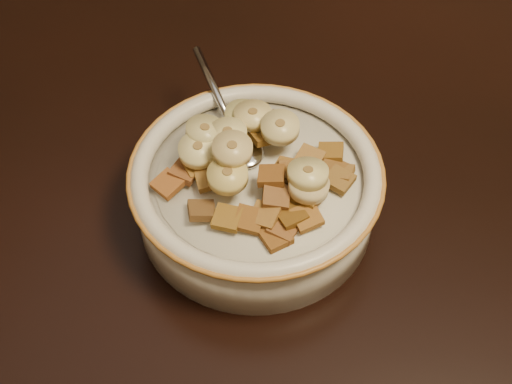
# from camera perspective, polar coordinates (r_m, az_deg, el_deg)

# --- Properties ---
(table) EXTENTS (1.40, 0.90, 0.04)m
(table) POSITION_cam_1_polar(r_m,az_deg,el_deg) (0.69, -0.46, 4.37)
(table) COLOR black
(table) RESTS_ON floor
(cereal_bowl) EXTENTS (0.19, 0.19, 0.05)m
(cereal_bowl) POSITION_cam_1_polar(r_m,az_deg,el_deg) (0.58, 0.00, -0.42)
(cereal_bowl) COLOR silver
(cereal_bowl) RESTS_ON table
(milk) EXTENTS (0.16, 0.16, 0.00)m
(milk) POSITION_cam_1_polar(r_m,az_deg,el_deg) (0.57, 0.00, 1.06)
(milk) COLOR silver
(milk) RESTS_ON cereal_bowl
(spoon) EXTENTS (0.06, 0.06, 0.01)m
(spoon) POSITION_cam_1_polar(r_m,az_deg,el_deg) (0.58, -1.15, 3.51)
(spoon) COLOR #ACB0B9
(spoon) RESTS_ON cereal_bowl
(cereal_square_0) EXTENTS (0.03, 0.03, 0.01)m
(cereal_square_0) POSITION_cam_1_polar(r_m,az_deg,el_deg) (0.54, 4.31, -0.26)
(cereal_square_0) COLOR brown
(cereal_square_0) RESTS_ON milk
(cereal_square_1) EXTENTS (0.02, 0.02, 0.01)m
(cereal_square_1) POSITION_cam_1_polar(r_m,az_deg,el_deg) (0.57, 4.31, 2.74)
(cereal_square_1) COLOR olive
(cereal_square_1) RESTS_ON milk
(cereal_square_2) EXTENTS (0.03, 0.03, 0.01)m
(cereal_square_2) POSITION_cam_1_polar(r_m,az_deg,el_deg) (0.52, 1.60, -3.62)
(cereal_square_2) COLOR brown
(cereal_square_2) RESTS_ON milk
(cereal_square_3) EXTENTS (0.02, 0.02, 0.01)m
(cereal_square_3) POSITION_cam_1_polar(r_m,az_deg,el_deg) (0.57, 6.19, 1.78)
(cereal_square_3) COLOR brown
(cereal_square_3) RESTS_ON milk
(cereal_square_4) EXTENTS (0.03, 0.03, 0.01)m
(cereal_square_4) POSITION_cam_1_polar(r_m,az_deg,el_deg) (0.56, -4.78, 2.03)
(cereal_square_4) COLOR brown
(cereal_square_4) RESTS_ON milk
(cereal_square_5) EXTENTS (0.02, 0.02, 0.01)m
(cereal_square_5) POSITION_cam_1_polar(r_m,az_deg,el_deg) (0.53, -0.59, -2.21)
(cereal_square_5) COLOR brown
(cereal_square_5) RESTS_ON milk
(cereal_square_6) EXTENTS (0.02, 0.02, 0.01)m
(cereal_square_6) POSITION_cam_1_polar(r_m,az_deg,el_deg) (0.53, 2.15, -3.03)
(cereal_square_6) COLOR brown
(cereal_square_6) RESTS_ON milk
(cereal_square_7) EXTENTS (0.02, 0.02, 0.01)m
(cereal_square_7) POSITION_cam_1_polar(r_m,az_deg,el_deg) (0.53, 1.61, -0.35)
(cereal_square_7) COLOR brown
(cereal_square_7) RESTS_ON milk
(cereal_square_8) EXTENTS (0.02, 0.02, 0.01)m
(cereal_square_8) POSITION_cam_1_polar(r_m,az_deg,el_deg) (0.54, 4.10, -0.34)
(cereal_square_8) COLOR olive
(cereal_square_8) RESTS_ON milk
(cereal_square_9) EXTENTS (0.02, 0.02, 0.01)m
(cereal_square_9) POSITION_cam_1_polar(r_m,az_deg,el_deg) (0.59, -0.34, 4.88)
(cereal_square_9) COLOR brown
(cereal_square_9) RESTS_ON milk
(cereal_square_10) EXTENTS (0.03, 0.03, 0.01)m
(cereal_square_10) POSITION_cam_1_polar(r_m,az_deg,el_deg) (0.58, 0.57, 4.50)
(cereal_square_10) COLOR brown
(cereal_square_10) RESTS_ON milk
(cereal_square_11) EXTENTS (0.02, 0.02, 0.01)m
(cereal_square_11) POSITION_cam_1_polar(r_m,az_deg,el_deg) (0.56, 6.72, 1.50)
(cereal_square_11) COLOR brown
(cereal_square_11) RESTS_ON milk
(cereal_square_12) EXTENTS (0.03, 0.02, 0.01)m
(cereal_square_12) POSITION_cam_1_polar(r_m,az_deg,el_deg) (0.60, 1.63, 5.39)
(cereal_square_12) COLOR brown
(cereal_square_12) RESTS_ON milk
(cereal_square_13) EXTENTS (0.03, 0.03, 0.01)m
(cereal_square_13) POSITION_cam_1_polar(r_m,az_deg,el_deg) (0.55, -3.76, 1.10)
(cereal_square_13) COLOR olive
(cereal_square_13) RESTS_ON milk
(cereal_square_14) EXTENTS (0.03, 0.03, 0.01)m
(cereal_square_14) POSITION_cam_1_polar(r_m,az_deg,el_deg) (0.54, -4.36, -1.48)
(cereal_square_14) COLOR brown
(cereal_square_14) RESTS_ON milk
(cereal_square_15) EXTENTS (0.03, 0.03, 0.01)m
(cereal_square_15) POSITION_cam_1_polar(r_m,az_deg,el_deg) (0.53, 4.10, -2.02)
(cereal_square_15) COLOR #96661D
(cereal_square_15) RESTS_ON milk
(cereal_square_16) EXTENTS (0.03, 0.03, 0.01)m
(cereal_square_16) POSITION_cam_1_polar(r_m,az_deg,el_deg) (0.58, -3.79, 4.33)
(cereal_square_16) COLOR brown
(cereal_square_16) RESTS_ON milk
(cereal_square_17) EXTENTS (0.02, 0.02, 0.01)m
(cereal_square_17) POSITION_cam_1_polar(r_m,az_deg,el_deg) (0.55, 2.44, 1.80)
(cereal_square_17) COLOR brown
(cereal_square_17) RESTS_ON milk
(cereal_square_18) EXTENTS (0.03, 0.03, 0.01)m
(cereal_square_18) POSITION_cam_1_polar(r_m,az_deg,el_deg) (0.56, -7.08, 0.64)
(cereal_square_18) COLOR #9C5524
(cereal_square_18) RESTS_ON milk
(cereal_square_19) EXTENTS (0.02, 0.02, 0.01)m
(cereal_square_19) POSITION_cam_1_polar(r_m,az_deg,el_deg) (0.54, 1.25, 1.32)
(cereal_square_19) COLOR brown
(cereal_square_19) RESTS_ON milk
(cereal_square_20) EXTENTS (0.03, 0.03, 0.01)m
(cereal_square_20) POSITION_cam_1_polar(r_m,az_deg,el_deg) (0.53, 2.86, -1.88)
(cereal_square_20) COLOR brown
(cereal_square_20) RESTS_ON milk
(cereal_square_21) EXTENTS (0.02, 0.02, 0.01)m
(cereal_square_21) POSITION_cam_1_polar(r_m,az_deg,el_deg) (0.58, 5.98, 3.17)
(cereal_square_21) COLOR brown
(cereal_square_21) RESTS_ON milk
(cereal_square_22) EXTENTS (0.03, 0.03, 0.01)m
(cereal_square_22) POSITION_cam_1_polar(r_m,az_deg,el_deg) (0.56, 6.67, 0.97)
(cereal_square_22) COLOR brown
(cereal_square_22) RESTS_ON milk
(cereal_square_23) EXTENTS (0.02, 0.02, 0.01)m
(cereal_square_23) POSITION_cam_1_polar(r_m,az_deg,el_deg) (0.56, -5.73, 1.63)
(cereal_square_23) COLOR #96582E
(cereal_square_23) RESTS_ON milk
(cereal_square_24) EXTENTS (0.03, 0.03, 0.01)m
(cereal_square_24) POSITION_cam_1_polar(r_m,az_deg,el_deg) (0.55, -1.73, 3.21)
(cereal_square_24) COLOR brown
(cereal_square_24) RESTS_ON milk
(cereal_square_25) EXTENTS (0.02, 0.02, 0.01)m
(cereal_square_25) POSITION_cam_1_polar(r_m,az_deg,el_deg) (0.53, -2.32, -2.09)
(cereal_square_25) COLOR brown
(cereal_square_25) RESTS_ON milk
(cereal_square_26) EXTENTS (0.03, 0.03, 0.01)m
(cereal_square_26) POSITION_cam_1_polar(r_m,az_deg,el_deg) (0.55, 2.84, 1.51)
(cereal_square_26) COLOR brown
(cereal_square_26) RESTS_ON milk
(cereal_square_27) EXTENTS (0.02, 0.02, 0.01)m
(cereal_square_27) POSITION_cam_1_polar(r_m,az_deg,el_deg) (0.53, 0.71, -1.89)
(cereal_square_27) COLOR olive
(cereal_square_27) RESTS_ON milk
(banana_slice_0) EXTENTS (0.04, 0.04, 0.01)m
(banana_slice_0) POSITION_cam_1_polar(r_m,az_deg,el_deg) (0.56, -2.28, 4.61)
(banana_slice_0) COLOR #E8DC87
(banana_slice_0) RESTS_ON milk
(banana_slice_1) EXTENTS (0.04, 0.04, 0.01)m
(banana_slice_1) POSITION_cam_1_polar(r_m,az_deg,el_deg) (0.57, 1.94, 5.19)
(banana_slice_1) COLOR tan
(banana_slice_1) RESTS_ON milk
(banana_slice_2) EXTENTS (0.04, 0.04, 0.01)m
(banana_slice_2) POSITION_cam_1_polar(r_m,az_deg,el_deg) (0.54, -1.91, 3.44)
(banana_slice_2) COLOR #D3BD8B
(banana_slice_2) RESTS_ON milk
(banana_slice_3) EXTENTS (0.04, 0.04, 0.01)m
(banana_slice_3) POSITION_cam_1_polar(r_m,az_deg,el_deg) (0.53, -2.28, 1.32)
(banana_slice_3) COLOR #D1C767
(banana_slice_3) RESTS_ON milk
(banana_slice_4) EXTENTS (0.04, 0.04, 0.01)m
(banana_slice_4) POSITION_cam_1_polar(r_m,az_deg,el_deg) (0.58, -0.26, 6.13)
(banana_slice_4) COLOR beige
(banana_slice_4) RESTS_ON milk
(banana_slice_5) EXTENTS (0.04, 0.03, 0.01)m
(banana_slice_5) POSITION_cam_1_polar(r_m,az_deg,el_deg) (0.57, -4.09, 4.87)
(banana_slice_5) COLOR #C7B687
(banana_slice_5) RESTS_ON milk
(banana_slice_6) EXTENTS (0.04, 0.04, 0.01)m
(banana_slice_6) POSITION_cam_1_polar(r_m,az_deg,el_deg) (0.54, 4.24, 0.50)
(banana_slice_6) COLOR #F0D08D
(banana_slice_6) RESTS_ON milk
(banana_slice_7) EXTENTS (0.04, 0.04, 0.01)m
(banana_slice_7) POSITION_cam_1_polar(r_m,az_deg,el_deg) (0.56, -4.65, 3.37)
(banana_slice_7) COLOR #F9EB9F
(banana_slice_7) RESTS_ON milk
(banana_slice_8) EXTENTS (0.04, 0.04, 0.02)m
(banana_slice_8) POSITION_cam_1_polar(r_m,az_deg,el_deg) (0.53, 4.17, 1.46)
(banana_slice_8) COLOR #FFE69C
(banana_slice_8) RESTS_ON milk
(banana_slice_9) EXTENTS (0.04, 0.04, 0.01)m
(banana_slice_9) POSITION_cam_1_polar(r_m,az_deg,el_deg) (0.59, -1.03, 6.09)
(banana_slice_9) COLOR beige
(banana_slice_9) RESTS_ON milk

